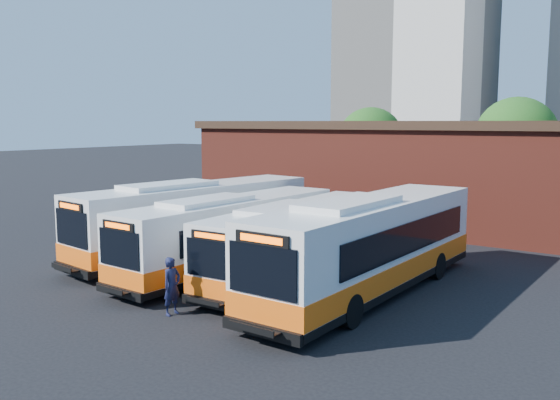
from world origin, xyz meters
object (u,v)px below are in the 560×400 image
Objects in this scene: bus_midwest at (231,237)px; bus_east at (370,249)px; bus_mideast at (298,244)px; transit_worker at (172,286)px; bus_west at (196,222)px.

bus_east reaches higher than bus_midwest.
bus_mideast is 3.38m from bus_east.
transit_worker is (2.07, -5.59, -0.53)m from bus_midwest.
transit_worker is at bearing -124.69° from bus_east.
bus_east is (9.64, -1.06, 0.04)m from bus_west.
bus_east is 7.33m from transit_worker.
bus_east is at bearing -7.50° from bus_mideast.
bus_west is 6.94× the size of transit_worker.
bus_midwest is 0.89× the size of bus_east.
bus_midwest is at bearing 22.15° from transit_worker.
bus_mideast is (6.28, -0.74, -0.20)m from bus_west.
bus_mideast is 6.31m from transit_worker.
bus_east reaches higher than transit_worker.
bus_east is at bearing -34.12° from transit_worker.
bus_west is 0.99× the size of bus_east.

